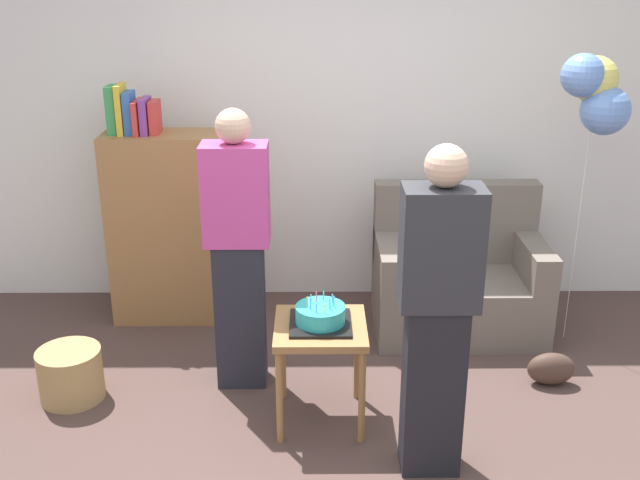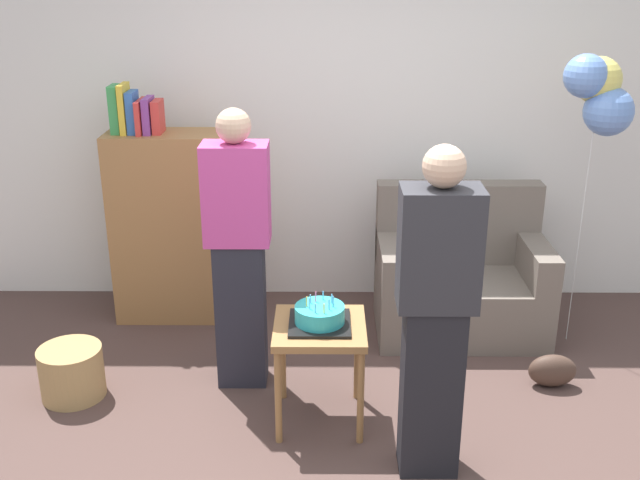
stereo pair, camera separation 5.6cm
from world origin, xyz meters
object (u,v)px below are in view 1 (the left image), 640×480
Objects in this scene: birthday_cake at (320,316)px; person_holding_cake at (437,314)px; handbag at (551,369)px; side_table at (320,339)px; bookshelf at (169,224)px; balloon_bunch at (596,91)px; person_blowing_candles at (238,250)px; couch at (457,280)px; wicker_basket at (71,374)px.

person_holding_cake is at bearing -37.41° from birthday_cake.
person_holding_cake is 1.34m from handbag.
side_table is at bearing -14.09° from person_holding_cake.
balloon_bunch is (2.63, -0.37, 0.95)m from bookshelf.
handbag is 0.15× the size of balloon_bunch.
person_blowing_candles is (0.55, -0.88, 0.16)m from bookshelf.
couch is 1.92× the size of side_table.
couch is 1.48m from balloon_bunch.
person_holding_cake is (0.99, -0.81, 0.00)m from person_blowing_candles.
wicker_basket is (-1.42, 0.22, -0.47)m from birthday_cake.
birthday_cake is (-0.93, -1.09, 0.28)m from couch.
person_blowing_candles is 5.82× the size of handbag.
bookshelf is 2.61m from handbag.
person_blowing_candles is 1.19m from wicker_basket.
person_holding_cake is (0.53, -0.41, 0.21)m from birthday_cake.
wicker_basket is 0.19× the size of balloon_bunch.
birthday_cake reaches higher than wicker_basket.
side_table is 1.79× the size of birthday_cake.
person_blowing_candles is at bearing 138.91° from side_table.
birthday_cake is 0.20× the size of person_blowing_candles.
birthday_cake is 1.14× the size of handbag.
balloon_bunch reaches higher than handbag.
side_table is at bearing -165.80° from handbag.
person_blowing_candles and person_holding_cake have the same top height.
balloon_bunch reaches higher than person_holding_cake.
person_blowing_candles is at bearing 178.29° from handbag.
balloon_bunch is at bearing -8.89° from person_blowing_candles.
couch is at bearing -5.52° from bookshelf.
side_table is 2.18m from balloon_bunch.
couch is at bearing 165.13° from balloon_bunch.
person_holding_cake is at bearing -17.89° from wicker_basket.
balloon_bunch reaches higher than person_blowing_candles.
person_blowing_candles is 1.00× the size of person_holding_cake.
wicker_basket is at bearing 167.82° from person_blowing_candles.
side_table is at bearing -51.67° from bookshelf.
person_holding_cake is (1.54, -1.68, 0.16)m from bookshelf.
balloon_bunch is (0.26, 0.56, 1.53)m from handbag.
birthday_cake is 2.11m from balloon_bunch.
couch is 0.90m from handbag.
side_table is at bearing -63.71° from person_blowing_candles.
person_blowing_candles reaches higher than bookshelf.
side_table is 0.14m from birthday_cake.
handbag is (1.82, -0.05, -0.73)m from person_blowing_candles.
couch is 1.62m from person_holding_cake.
couch is 3.06× the size of wicker_basket.
handbag is at bearing -114.91° from balloon_bunch.
birthday_cake is at bearing -63.71° from person_blowing_candles.
wicker_basket is at bearing 5.43° from person_holding_cake.
balloon_bunch is (1.62, 0.91, 1.15)m from side_table.
birthday_cake is at bearing -14.09° from person_holding_cake.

